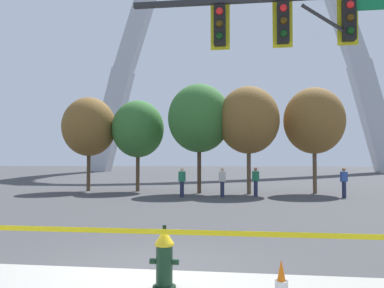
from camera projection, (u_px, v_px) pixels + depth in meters
name	position (u px, v px, depth m)	size (l,w,h in m)	color
ground_plane	(146.00, 269.00, 7.51)	(240.00, 240.00, 0.00)	#3D3D3F
fire_hydrant	(164.00, 259.00, 6.39)	(0.46, 0.48, 0.99)	black
caution_tape_barrier	(180.00, 246.00, 6.22)	(6.33, 0.07, 0.99)	#232326
traffic_cone_by_hydrant	(281.00, 288.00, 5.25)	(0.36, 0.36, 0.73)	black
traffic_signal_gantry	(333.00, 56.00, 8.85)	(6.42, 0.44, 6.00)	#232326
monument_arch	(236.00, 33.00, 68.31)	(50.83, 3.26, 53.66)	#B2B5BC
tree_far_left	(89.00, 127.00, 26.60)	(3.48, 3.48, 6.09)	brown
tree_left_mid	(138.00, 129.00, 26.29)	(3.34, 3.34, 5.85)	brown
tree_center_left	(199.00, 118.00, 24.81)	(3.79, 3.79, 6.64)	#473323
tree_center_right	(249.00, 120.00, 24.25)	(3.66, 3.66, 6.40)	brown
tree_right_mid	(314.00, 121.00, 24.68)	(3.66, 3.66, 6.40)	brown
pedestrian_walking_left	(256.00, 181.00, 22.55)	(0.39, 0.37, 1.59)	#232847
pedestrian_standing_center	(344.00, 182.00, 21.83)	(0.39, 0.31, 1.59)	#232847
pedestrian_walking_right	(182.00, 182.00, 22.09)	(0.38, 0.28, 1.59)	#232847
pedestrian_near_trees	(222.00, 182.00, 22.05)	(0.37, 0.27, 1.59)	#232847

